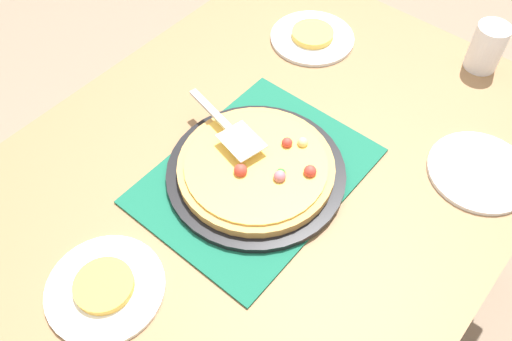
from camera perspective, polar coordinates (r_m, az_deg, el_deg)
The scene contains 12 objects.
ground_plane at distance 1.80m, azimuth 0.00°, elevation -14.98°, with size 8.00×8.00×0.00m, color #84705B.
dining_table at distance 1.24m, azimuth 0.00°, elevation -3.63°, with size 1.40×1.00×0.75m.
placemat at distance 1.14m, azimuth 0.00°, elevation -0.52°, with size 0.48×0.36×0.01m, color #145B42.
pizza_pan at distance 1.14m, azimuth 0.00°, elevation -0.21°, with size 0.38×0.38×0.01m, color black.
pizza at distance 1.12m, azimuth 0.08°, elevation 0.40°, with size 0.33×0.33×0.05m.
plate_near_left at distance 1.47m, azimuth 5.99°, elevation 13.84°, with size 0.22×0.22×0.01m, color white.
plate_far_right at distance 1.04m, azimuth -15.70°, elevation -11.98°, with size 0.22×0.22×0.01m, color white.
plate_side at distance 1.24m, azimuth 22.64°, elevation -0.11°, with size 0.22×0.22×0.01m, color white.
served_slice_left at distance 1.46m, azimuth 6.04°, elevation 14.24°, with size 0.11×0.11×0.02m, color #EAB747.
served_slice_right at distance 1.03m, azimuth -15.86°, elevation -11.67°, with size 0.11×0.11×0.02m, color gold.
cup_near at distance 1.46m, azimuth 23.32°, elevation 11.94°, with size 0.08×0.08×0.12m, color white.
pizza_server at distance 1.14m, azimuth -2.98°, elevation 4.59°, with size 0.09×0.23×0.01m.
Camera 1 is at (0.53, 0.44, 1.67)m, focal length 37.66 mm.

